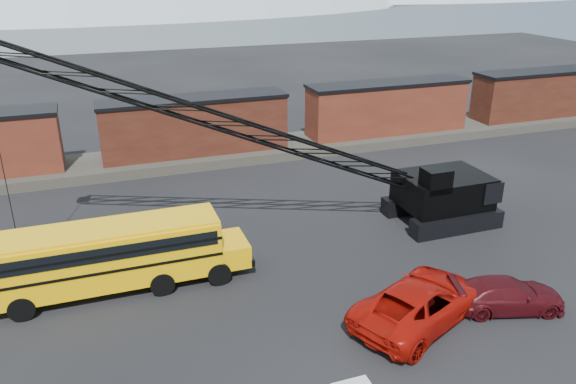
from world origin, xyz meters
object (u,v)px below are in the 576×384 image
red_pickup (420,302)px  maroon_suv (507,295)px  crawler_crane (255,133)px  school_bus (114,254)px

red_pickup → maroon_suv: red_pickup is taller
red_pickup → crawler_crane: 11.18m
maroon_suv → crawler_crane: bearing=57.7°
maroon_suv → school_bus: bearing=81.0°
crawler_crane → red_pickup: bearing=-63.9°
school_bus → red_pickup: school_bus is taller
school_bus → red_pickup: size_ratio=1.74×
maroon_suv → crawler_crane: size_ratio=0.19×
maroon_suv → red_pickup: bearing=99.0°
red_pickup → maroon_suv: 4.05m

